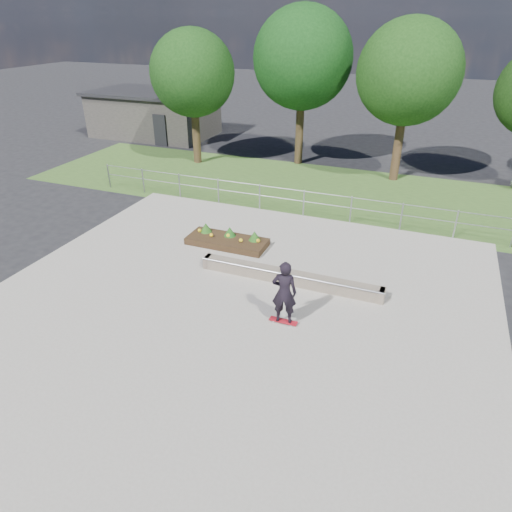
{
  "coord_description": "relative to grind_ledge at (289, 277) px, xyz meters",
  "views": [
    {
      "loc": [
        4.76,
        -10.03,
        7.72
      ],
      "look_at": [
        0.2,
        1.5,
        1.1
      ],
      "focal_mm": 32.0,
      "sensor_mm": 36.0,
      "label": 1
    }
  ],
  "objects": [
    {
      "name": "building",
      "position": [
        -15.14,
        15.99,
        1.25
      ],
      "size": [
        8.4,
        5.4,
        3.0
      ],
      "color": "#312F2C",
      "rests_on": "ground"
    },
    {
      "name": "planter_bed",
      "position": [
        -3.0,
        1.81,
        -0.02
      ],
      "size": [
        3.0,
        1.2,
        0.61
      ],
      "color": "black",
      "rests_on": "concrete_slab"
    },
    {
      "name": "tree_far_left",
      "position": [
        -9.14,
        10.99,
        4.59
      ],
      "size": [
        4.55,
        4.55,
        7.15
      ],
      "color": "#322314",
      "rests_on": "ground"
    },
    {
      "name": "grind_ledge",
      "position": [
        0.0,
        0.0,
        0.0
      ],
      "size": [
        6.0,
        0.44,
        0.43
      ],
      "color": "#65584A",
      "rests_on": "concrete_slab"
    },
    {
      "name": "tree_mid_right",
      "position": [
        1.86,
        11.99,
        4.97
      ],
      "size": [
        4.9,
        4.9,
        7.7
      ],
      "color": "#382516",
      "rests_on": "ground"
    },
    {
      "name": "concrete_slab",
      "position": [
        -1.14,
        -2.01,
        -0.23
      ],
      "size": [
        15.0,
        15.0,
        0.06
      ],
      "primitive_type": "cube",
      "color": "gray",
      "rests_on": "ground"
    },
    {
      "name": "skateboarder",
      "position": [
        0.52,
        -2.12,
        0.81
      ],
      "size": [
        0.8,
        0.56,
        1.95
      ],
      "color": "silver",
      "rests_on": "concrete_slab"
    },
    {
      "name": "fence",
      "position": [
        -1.14,
        5.49,
        0.51
      ],
      "size": [
        20.06,
        0.06,
        1.2
      ],
      "color": "gray",
      "rests_on": "ground"
    },
    {
      "name": "grass_verge",
      "position": [
        -1.14,
        8.99,
        -0.25
      ],
      "size": [
        30.0,
        8.0,
        0.02
      ],
      "primitive_type": "cube",
      "color": "#325120",
      "rests_on": "ground"
    },
    {
      "name": "tree_mid_left",
      "position": [
        -3.64,
        12.99,
        5.34
      ],
      "size": [
        5.25,
        5.25,
        8.25
      ],
      "color": "#2E2112",
      "rests_on": "ground"
    },
    {
      "name": "ground",
      "position": [
        -1.14,
        -2.01,
        -0.26
      ],
      "size": [
        120.0,
        120.0,
        0.0
      ],
      "primitive_type": "plane",
      "color": "black",
      "rests_on": "ground"
    }
  ]
}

